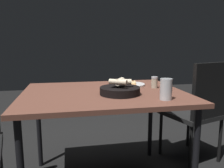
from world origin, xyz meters
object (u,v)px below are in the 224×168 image
object	(u,v)px
pepper_shaker	(154,83)
chair_near	(199,107)
pizza_plate	(130,84)
dining_table	(104,100)
bread_basket	(120,90)
beer_glass	(166,90)

from	to	relation	value
pepper_shaker	chair_near	size ratio (longest dim) A/B	0.10
pizza_plate	chair_near	xyz separation A→B (m)	(0.02, 0.64, -0.22)
pepper_shaker	chair_near	xyz separation A→B (m)	(-0.13, 0.48, -0.25)
dining_table	bread_basket	size ratio (longest dim) A/B	4.20
dining_table	beer_glass	distance (m)	0.48
bread_basket	beer_glass	xyz separation A→B (m)	(0.20, 0.25, 0.03)
bread_basket	pepper_shaker	distance (m)	0.36
dining_table	beer_glass	world-z (taller)	beer_glass
pizza_plate	dining_table	bearing A→B (deg)	-50.93
pizza_plate	chair_near	bearing A→B (deg)	88.60
pizza_plate	pepper_shaker	distance (m)	0.22
dining_table	beer_glass	size ratio (longest dim) A/B	8.75
dining_table	chair_near	xyz separation A→B (m)	(-0.19, 0.89, -0.15)
pizza_plate	chair_near	size ratio (longest dim) A/B	0.26
pizza_plate	bread_basket	world-z (taller)	bread_basket
chair_near	bread_basket	bearing A→B (deg)	-69.17
pizza_plate	bread_basket	bearing A→B (deg)	-26.60
bread_basket	beer_glass	size ratio (longest dim) A/B	2.09
pizza_plate	pepper_shaker	bearing A→B (deg)	46.96
pizza_plate	beer_glass	world-z (taller)	beer_glass
pizza_plate	pepper_shaker	world-z (taller)	pepper_shaker
dining_table	chair_near	bearing A→B (deg)	102.03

